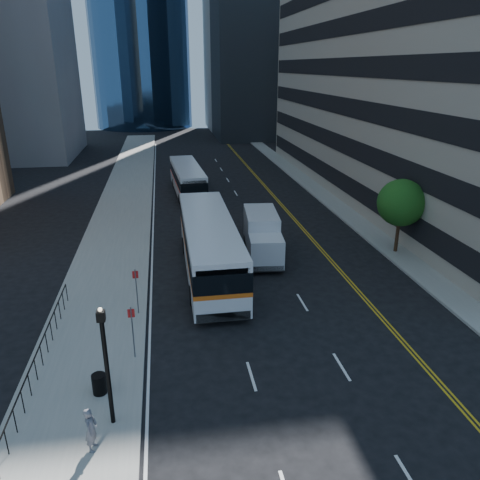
{
  "coord_description": "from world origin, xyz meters",
  "views": [
    {
      "loc": [
        -6.65,
        -20.19,
        12.31
      ],
      "look_at": [
        -2.52,
        4.92,
        2.8
      ],
      "focal_mm": 35.0,
      "sensor_mm": 36.0,
      "label": 1
    }
  ],
  "objects_px": {
    "pedestrian": "(91,429)",
    "box_truck": "(262,235)",
    "bus_rear": "(187,179)",
    "trash_can": "(99,384)",
    "lamp_post": "(106,362)",
    "street_tree": "(401,203)",
    "bus_front": "(209,245)"
  },
  "relations": [
    {
      "from": "street_tree",
      "to": "lamp_post",
      "type": "relative_size",
      "value": 1.12
    },
    {
      "from": "lamp_post",
      "to": "bus_front",
      "type": "relative_size",
      "value": 0.34
    },
    {
      "from": "lamp_post",
      "to": "pedestrian",
      "type": "relative_size",
      "value": 2.81
    },
    {
      "from": "lamp_post",
      "to": "pedestrian",
      "type": "xyz_separation_m",
      "value": [
        -0.54,
        -1.2,
        -1.76
      ]
    },
    {
      "from": "lamp_post",
      "to": "box_truck",
      "type": "distance_m",
      "value": 17.22
    },
    {
      "from": "pedestrian",
      "to": "box_truck",
      "type": "bearing_deg",
      "value": -18.47
    },
    {
      "from": "lamp_post",
      "to": "pedestrian",
      "type": "bearing_deg",
      "value": -114.35
    },
    {
      "from": "lamp_post",
      "to": "trash_can",
      "type": "distance_m",
      "value": 2.85
    },
    {
      "from": "box_truck",
      "to": "trash_can",
      "type": "bearing_deg",
      "value": -119.81
    },
    {
      "from": "street_tree",
      "to": "bus_rear",
      "type": "height_order",
      "value": "street_tree"
    },
    {
      "from": "street_tree",
      "to": "trash_can",
      "type": "height_order",
      "value": "street_tree"
    },
    {
      "from": "trash_can",
      "to": "bus_front",
      "type": "bearing_deg",
      "value": 63.48
    },
    {
      "from": "lamp_post",
      "to": "trash_can",
      "type": "height_order",
      "value": "lamp_post"
    },
    {
      "from": "bus_rear",
      "to": "pedestrian",
      "type": "bearing_deg",
      "value": -102.12
    },
    {
      "from": "bus_front",
      "to": "box_truck",
      "type": "bearing_deg",
      "value": 28.71
    },
    {
      "from": "bus_front",
      "to": "trash_can",
      "type": "height_order",
      "value": "bus_front"
    },
    {
      "from": "box_truck",
      "to": "trash_can",
      "type": "xyz_separation_m",
      "value": [
        -9.3,
        -13.1,
        -1.0
      ]
    },
    {
      "from": "street_tree",
      "to": "pedestrian",
      "type": "xyz_separation_m",
      "value": [
        -18.54,
        -15.2,
        -2.68
      ]
    },
    {
      "from": "bus_rear",
      "to": "trash_can",
      "type": "relative_size",
      "value": 13.82
    },
    {
      "from": "bus_rear",
      "to": "box_truck",
      "type": "relative_size",
      "value": 1.81
    },
    {
      "from": "trash_can",
      "to": "lamp_post",
      "type": "bearing_deg",
      "value": -69.46
    },
    {
      "from": "lamp_post",
      "to": "bus_rear",
      "type": "distance_m",
      "value": 32.73
    },
    {
      "from": "bus_rear",
      "to": "pedestrian",
      "type": "relative_size",
      "value": 7.09
    },
    {
      "from": "bus_rear",
      "to": "pedestrian",
      "type": "xyz_separation_m",
      "value": [
        -5.15,
        -33.58,
        -0.64
      ]
    },
    {
      "from": "bus_front",
      "to": "bus_rear",
      "type": "xyz_separation_m",
      "value": [
        -0.23,
        19.63,
        -0.3
      ]
    },
    {
      "from": "lamp_post",
      "to": "street_tree",
      "type": "bearing_deg",
      "value": 37.87
    },
    {
      "from": "lamp_post",
      "to": "bus_front",
      "type": "height_order",
      "value": "lamp_post"
    },
    {
      "from": "lamp_post",
      "to": "box_truck",
      "type": "bearing_deg",
      "value": 59.76
    },
    {
      "from": "box_truck",
      "to": "trash_can",
      "type": "relative_size",
      "value": 7.62
    },
    {
      "from": "trash_can",
      "to": "pedestrian",
      "type": "relative_size",
      "value": 0.51
    },
    {
      "from": "bus_front",
      "to": "trash_can",
      "type": "distance_m",
      "value": 12.39
    },
    {
      "from": "lamp_post",
      "to": "box_truck",
      "type": "xyz_separation_m",
      "value": [
        8.65,
        14.84,
        -1.16
      ]
    }
  ]
}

